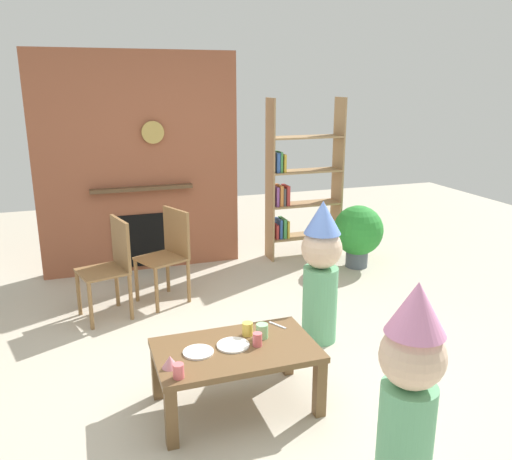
{
  "coord_description": "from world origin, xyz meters",
  "views": [
    {
      "loc": [
        -1.11,
        -3.27,
        2.07
      ],
      "look_at": [
        0.15,
        0.4,
        0.98
      ],
      "focal_mm": 36.88,
      "sensor_mm": 36.0,
      "label": 1
    }
  ],
  "objects_px": {
    "coffee_table": "(236,357)",
    "paper_plate_rear": "(198,352)",
    "dining_chair_middle": "(169,250)",
    "dining_chair_left": "(112,262)",
    "potted_plant_tall": "(358,232)",
    "paper_cup_far_left": "(262,331)",
    "paper_cup_center": "(247,329)",
    "paper_cup_near_right": "(178,371)",
    "bookshelf": "(298,187)",
    "paper_cup_near_left": "(257,339)",
    "child_in_pink": "(321,269)",
    "birthday_cake_slice": "(170,362)",
    "child_with_cone_hat": "(410,387)",
    "paper_plate_front": "(233,345)"
  },
  "relations": [
    {
      "from": "dining_chair_middle",
      "to": "potted_plant_tall",
      "type": "distance_m",
      "value": 2.22
    },
    {
      "from": "coffee_table",
      "to": "child_in_pink",
      "type": "bearing_deg",
      "value": 36.13
    },
    {
      "from": "dining_chair_left",
      "to": "paper_plate_front",
      "type": "bearing_deg",
      "value": 95.41
    },
    {
      "from": "potted_plant_tall",
      "to": "paper_cup_far_left",
      "type": "bearing_deg",
      "value": -132.39
    },
    {
      "from": "paper_cup_near_right",
      "to": "potted_plant_tall",
      "type": "relative_size",
      "value": 0.12
    },
    {
      "from": "dining_chair_left",
      "to": "child_with_cone_hat",
      "type": "bearing_deg",
      "value": 99.28
    },
    {
      "from": "child_with_cone_hat",
      "to": "dining_chair_left",
      "type": "bearing_deg",
      "value": -6.01
    },
    {
      "from": "birthday_cake_slice",
      "to": "dining_chair_left",
      "type": "xyz_separation_m",
      "value": [
        -0.2,
        1.82,
        0.05
      ]
    },
    {
      "from": "paper_cup_center",
      "to": "birthday_cake_slice",
      "type": "distance_m",
      "value": 0.62
    },
    {
      "from": "dining_chair_left",
      "to": "dining_chair_middle",
      "type": "distance_m",
      "value": 0.58
    },
    {
      "from": "dining_chair_middle",
      "to": "dining_chair_left",
      "type": "bearing_deg",
      "value": -4.21
    },
    {
      "from": "coffee_table",
      "to": "paper_cup_far_left",
      "type": "xyz_separation_m",
      "value": [
        0.21,
        0.07,
        0.12
      ]
    },
    {
      "from": "coffee_table",
      "to": "paper_cup_center",
      "type": "distance_m",
      "value": 0.22
    },
    {
      "from": "child_in_pink",
      "to": "potted_plant_tall",
      "type": "xyz_separation_m",
      "value": [
        1.19,
        1.49,
        -0.21
      ]
    },
    {
      "from": "paper_plate_rear",
      "to": "child_in_pink",
      "type": "xyz_separation_m",
      "value": [
        1.16,
        0.66,
        0.19
      ]
    },
    {
      "from": "paper_plate_rear",
      "to": "birthday_cake_slice",
      "type": "relative_size",
      "value": 1.95
    },
    {
      "from": "child_with_cone_hat",
      "to": "dining_chair_middle",
      "type": "height_order",
      "value": "child_with_cone_hat"
    },
    {
      "from": "paper_cup_center",
      "to": "paper_plate_rear",
      "type": "relative_size",
      "value": 0.46
    },
    {
      "from": "paper_cup_near_left",
      "to": "potted_plant_tall",
      "type": "relative_size",
      "value": 0.12
    },
    {
      "from": "paper_cup_far_left",
      "to": "child_with_cone_hat",
      "type": "relative_size",
      "value": 0.08
    },
    {
      "from": "paper_cup_center",
      "to": "paper_plate_front",
      "type": "xyz_separation_m",
      "value": [
        -0.14,
        -0.11,
        -0.04
      ]
    },
    {
      "from": "potted_plant_tall",
      "to": "paper_cup_near_right",
      "type": "bearing_deg",
      "value": -136.5
    },
    {
      "from": "paper_cup_near_left",
      "to": "paper_plate_front",
      "type": "bearing_deg",
      "value": 162.63
    },
    {
      "from": "paper_cup_near_left",
      "to": "paper_plate_rear",
      "type": "height_order",
      "value": "paper_cup_near_left"
    },
    {
      "from": "paper_cup_far_left",
      "to": "paper_plate_front",
      "type": "bearing_deg",
      "value": -167.63
    },
    {
      "from": "paper_plate_rear",
      "to": "child_in_pink",
      "type": "bearing_deg",
      "value": 29.65
    },
    {
      "from": "bookshelf",
      "to": "paper_cup_near_left",
      "type": "bearing_deg",
      "value": -117.9
    },
    {
      "from": "coffee_table",
      "to": "paper_plate_front",
      "type": "height_order",
      "value": "paper_plate_front"
    },
    {
      "from": "dining_chair_left",
      "to": "dining_chair_middle",
      "type": "relative_size",
      "value": 1.0
    },
    {
      "from": "paper_cup_center",
      "to": "paper_cup_far_left",
      "type": "bearing_deg",
      "value": -39.92
    },
    {
      "from": "paper_cup_near_right",
      "to": "child_with_cone_hat",
      "type": "relative_size",
      "value": 0.07
    },
    {
      "from": "paper_plate_rear",
      "to": "paper_plate_front",
      "type": "bearing_deg",
      "value": 3.84
    },
    {
      "from": "bookshelf",
      "to": "paper_cup_near_left",
      "type": "distance_m",
      "value": 3.16
    },
    {
      "from": "paper_plate_rear",
      "to": "dining_chair_middle",
      "type": "relative_size",
      "value": 0.22
    },
    {
      "from": "birthday_cake_slice",
      "to": "potted_plant_tall",
      "type": "bearing_deg",
      "value": 41.62
    },
    {
      "from": "paper_cup_far_left",
      "to": "potted_plant_tall",
      "type": "xyz_separation_m",
      "value": [
        1.91,
        2.09,
        -0.06
      ]
    },
    {
      "from": "dining_chair_left",
      "to": "paper_plate_rear",
      "type": "bearing_deg",
      "value": 88.08
    },
    {
      "from": "birthday_cake_slice",
      "to": "paper_plate_front",
      "type": "bearing_deg",
      "value": 16.96
    },
    {
      "from": "dining_chair_left",
      "to": "paper_cup_near_left",
      "type": "bearing_deg",
      "value": 99.14
    },
    {
      "from": "coffee_table",
      "to": "paper_plate_rear",
      "type": "bearing_deg",
      "value": 177.77
    },
    {
      "from": "paper_cup_near_left",
      "to": "paper_plate_rear",
      "type": "xyz_separation_m",
      "value": [
        -0.38,
        0.03,
        -0.04
      ]
    },
    {
      "from": "paper_plate_front",
      "to": "paper_cup_near_right",
      "type": "bearing_deg",
      "value": -147.12
    },
    {
      "from": "paper_plate_front",
      "to": "dining_chair_left",
      "type": "bearing_deg",
      "value": 110.47
    },
    {
      "from": "dining_chair_middle",
      "to": "potted_plant_tall",
      "type": "height_order",
      "value": "dining_chair_middle"
    },
    {
      "from": "paper_cup_center",
      "to": "paper_plate_rear",
      "type": "xyz_separation_m",
      "value": [
        -0.37,
        -0.13,
        -0.04
      ]
    },
    {
      "from": "paper_plate_rear",
      "to": "potted_plant_tall",
      "type": "bearing_deg",
      "value": 42.42
    },
    {
      "from": "coffee_table",
      "to": "child_in_pink",
      "type": "distance_m",
      "value": 1.17
    },
    {
      "from": "paper_cup_near_left",
      "to": "paper_cup_center",
      "type": "relative_size",
      "value": 0.97
    },
    {
      "from": "dining_chair_left",
      "to": "bookshelf",
      "type": "bearing_deg",
      "value": -170.39
    },
    {
      "from": "paper_cup_center",
      "to": "dining_chair_middle",
      "type": "xyz_separation_m",
      "value": [
        -0.22,
        1.77,
        0.04
      ]
    }
  ]
}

